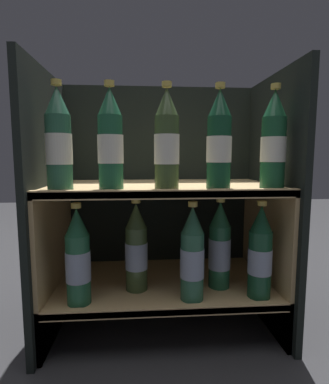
{
  "coord_description": "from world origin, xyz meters",
  "views": [
    {
      "loc": [
        -0.07,
        -0.77,
        0.57
      ],
      "look_at": [
        0.0,
        0.14,
        0.46
      ],
      "focal_mm": 28.0,
      "sensor_mm": 36.0,
      "label": 1
    }
  ],
  "objects": [
    {
      "name": "bottle_upper_front_1",
      "position": [
        -0.15,
        0.06,
        0.61
      ],
      "size": [
        0.07,
        0.07,
        0.29
      ],
      "color": "#1E5638",
      "rests_on": "shelf_upper"
    },
    {
      "name": "bottle_upper_front_0",
      "position": [
        -0.29,
        0.06,
        0.61
      ],
      "size": [
        0.07,
        0.07,
        0.29
      ],
      "color": "#285B42",
      "rests_on": "shelf_upper"
    },
    {
      "name": "bottle_upper_front_3",
      "position": [
        0.15,
        0.06,
        0.61
      ],
      "size": [
        0.07,
        0.07,
        0.29
      ],
      "color": "#144228",
      "rests_on": "shelf_upper"
    },
    {
      "name": "ground_plane",
      "position": [
        0.0,
        0.0,
        0.0
      ],
      "size": [
        6.0,
        6.0,
        0.0
      ],
      "primitive_type": "plane",
      "color": "#2D2D30"
    },
    {
      "name": "bottle_upper_front_2",
      "position": [
        0.0,
        0.06,
        0.61
      ],
      "size": [
        0.07,
        0.07,
        0.29
      ],
      "color": "#384C28",
      "rests_on": "shelf_upper"
    },
    {
      "name": "fridge_side_left",
      "position": [
        -0.37,
        0.2,
        0.42
      ],
      "size": [
        0.02,
        0.44,
        0.83
      ],
      "primitive_type": "cube",
      "color": "black",
      "rests_on": "ground_plane"
    },
    {
      "name": "shelf_upper",
      "position": [
        0.0,
        0.19,
        0.36
      ],
      "size": [
        0.71,
        0.4,
        0.48
      ],
      "color": "tan",
      "rests_on": "ground_plane"
    },
    {
      "name": "bottle_lower_back_1",
      "position": [
        0.18,
        0.14,
        0.28
      ],
      "size": [
        0.07,
        0.07,
        0.29
      ],
      "color": "#1E5638",
      "rests_on": "shelf_lower"
    },
    {
      "name": "fridge_side_right",
      "position": [
        0.37,
        0.2,
        0.42
      ],
      "size": [
        0.02,
        0.44,
        0.83
      ],
      "primitive_type": "cube",
      "color": "black",
      "rests_on": "ground_plane"
    },
    {
      "name": "fridge_back_wall",
      "position": [
        0.0,
        0.41,
        0.42
      ],
      "size": [
        0.75,
        0.02,
        0.83
      ],
      "primitive_type": "cube",
      "color": "black",
      "rests_on": "ground_plane"
    },
    {
      "name": "bottle_upper_front_4",
      "position": [
        0.3,
        0.06,
        0.61
      ],
      "size": [
        0.07,
        0.07,
        0.29
      ],
      "color": "#194C2D",
      "rests_on": "shelf_upper"
    },
    {
      "name": "bottle_lower_front_2",
      "position": [
        0.28,
        0.06,
        0.28
      ],
      "size": [
        0.07,
        0.07,
        0.29
      ],
      "color": "#144228",
      "rests_on": "shelf_lower"
    },
    {
      "name": "bottle_lower_back_0",
      "position": [
        -0.09,
        0.14,
        0.28
      ],
      "size": [
        0.07,
        0.07,
        0.29
      ],
      "color": "#384C28",
      "rests_on": "shelf_lower"
    },
    {
      "name": "shelf_lower",
      "position": [
        0.0,
        0.19,
        0.13
      ],
      "size": [
        0.71,
        0.4,
        0.16
      ],
      "color": "tan",
      "rests_on": "ground_plane"
    },
    {
      "name": "bottle_lower_front_1",
      "position": [
        0.07,
        0.06,
        0.28
      ],
      "size": [
        0.07,
        0.07,
        0.29
      ],
      "color": "#285B42",
      "rests_on": "shelf_lower"
    },
    {
      "name": "bottle_lower_front_0",
      "position": [
        -0.25,
        0.06,
        0.28
      ],
      "size": [
        0.07,
        0.07,
        0.29
      ],
      "color": "#1E5638",
      "rests_on": "shelf_lower"
    }
  ]
}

